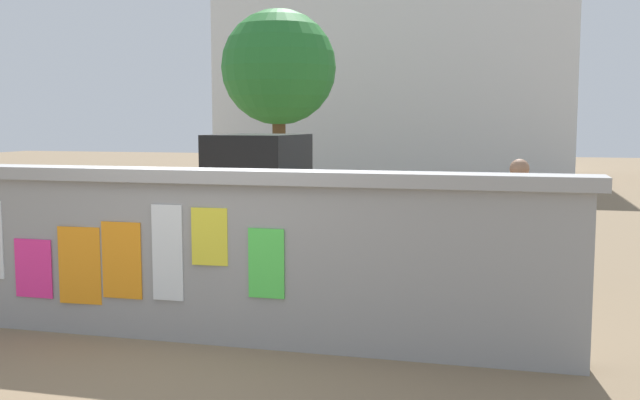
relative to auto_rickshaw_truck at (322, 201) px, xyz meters
The scene contains 9 objects.
ground 4.10m from the auto_rickshaw_truck, 90.30° to the left, with size 60.00×60.00×0.00m, color #7A664C.
poster_wall 4.00m from the auto_rickshaw_truck, 90.44° to the right, with size 6.82×0.42×1.61m.
auto_rickshaw_truck is the anchor object (origin of this frame).
motorcycle 3.34m from the auto_rickshaw_truck, 141.25° to the right, with size 1.90×0.56×0.87m.
bicycle_near 3.42m from the auto_rickshaw_truck, 56.72° to the right, with size 1.70×0.44×0.95m.
bicycle_far 2.96m from the auto_rickshaw_truck, 163.45° to the left, with size 1.71×0.44×0.95m.
person_walking 3.18m from the auto_rickshaw_truck, 30.96° to the right, with size 0.44×0.44×1.62m.
tree_roadside 7.81m from the auto_rickshaw_truck, 112.57° to the left, with size 2.77×2.77×4.73m.
building_background 17.67m from the auto_rickshaw_truck, 94.90° to the left, with size 12.49×7.19×7.20m.
Camera 1 is at (2.64, -6.22, 2.04)m, focal length 41.16 mm.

